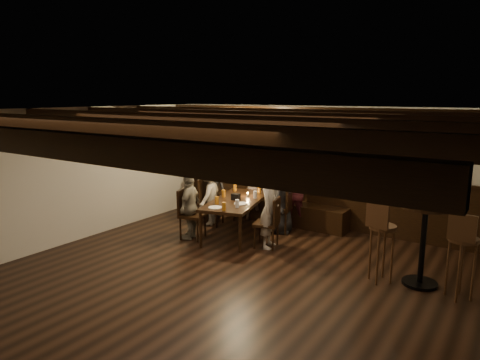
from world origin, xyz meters
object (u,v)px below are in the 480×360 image
Objects in this scene: person_bench_right at (294,192)px; person_right_near at (281,196)px; chair_left_far at (192,223)px; person_bench_left at (211,187)px; bar_stool_right at (461,267)px; person_right_far at (269,209)px; chair_right_far at (267,232)px; person_left_far at (190,206)px; high_top_table at (424,233)px; bar_stool_left at (381,252)px; person_left_near at (209,195)px; chair_right_near at (280,217)px; person_bench_centre at (253,189)px; dining_table at (237,202)px; chair_left_near at (211,211)px.

person_bench_right is 0.98× the size of person_right_near.
person_bench_left is at bearing -172.38° from chair_left_far.
person_bench_left is at bearing 171.31° from bar_stool_right.
chair_right_far is at bearing 90.00° from person_right_far.
person_bench_left reaches higher than person_right_far.
person_bench_left is 2.13m from person_right_far.
bar_stool_right is (4.46, 0.11, -0.17)m from person_left_far.
person_left_far is at bearing -176.15° from high_top_table.
person_left_near is at bearing -179.45° from bar_stool_left.
chair_right_near reaches higher than chair_right_far.
person_bench_centre reaches higher than person_left_near.
high_top_table is (2.72, -1.47, 0.06)m from person_bench_right.
person_bench_centre is (-0.85, 0.39, 0.38)m from chair_right_near.
chair_right_near is at bearing 90.00° from person_left_near.
person_left_near is at bearing 58.50° from chair_right_far.
person_right_near is 2.92m from high_top_table.
dining_table is 1.72× the size of high_top_table.
person_bench_centre reaches higher than chair_right_far.
chair_right_near is at bearing 165.19° from bar_stool_left.
person_right_near is (1.71, -0.00, 0.03)m from person_bench_left.
high_top_table is 0.62m from bar_stool_right.
high_top_table reaches higher than chair_left_near.
person_right_near is at bearing 164.73° from bar_stool_left.
bar_stool_left is 1.00× the size of bar_stool_right.
person_bench_left is 4.14m from bar_stool_left.
person_right_far reaches higher than chair_left_near.
high_top_table is at bearing 136.38° from person_bench_right.
person_bench_right is at bearing -7.66° from chair_right_far.
bar_stool_left is at bearing 127.70° from person_bench_right.
person_bench_right is at bearing 105.26° from person_left_near.
chair_left_far is 0.32m from person_left_far.
chair_left_far is 1.78m from person_right_near.
person_right_far is at bearing -90.00° from chair_right_far.
bar_stool_right is at bearing 15.74° from bar_stool_left.
person_bench_left is (-1.68, 0.01, 0.38)m from chair_right_near.
bar_stool_left is at bearing -114.34° from chair_right_far.
person_left_far is (0.24, -0.87, -0.01)m from person_left_near.
person_bench_left is (-0.29, 0.39, 0.39)m from chair_left_near.
bar_stool_right is (4.13, -1.53, -0.24)m from person_bench_centre.
person_right_far is (1.68, -0.47, 0.06)m from person_left_near.
person_bench_centre reaches higher than dining_table.
dining_table is at bearing 135.00° from person_bench_left.
person_right_far reaches higher than person_left_far.
chair_left_near reaches higher than chair_left_far.
bar_stool_left is (-0.50, -0.21, -0.32)m from high_top_table.
person_bench_left reaches higher than bar_stool_left.
person_bench_right is 2.13m from person_left_far.
person_left_far reaches higher than dining_table.
bar_stool_left is 1.00m from bar_stool_right.
chair_left_far is at bearing -166.24° from bar_stool_left.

